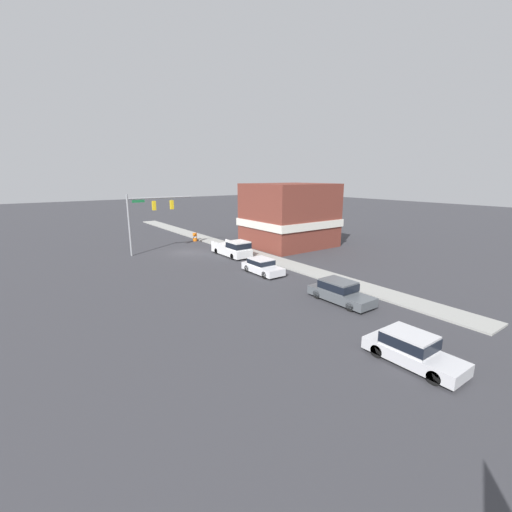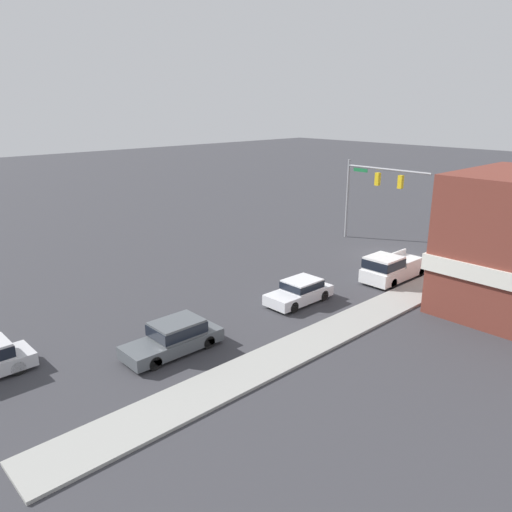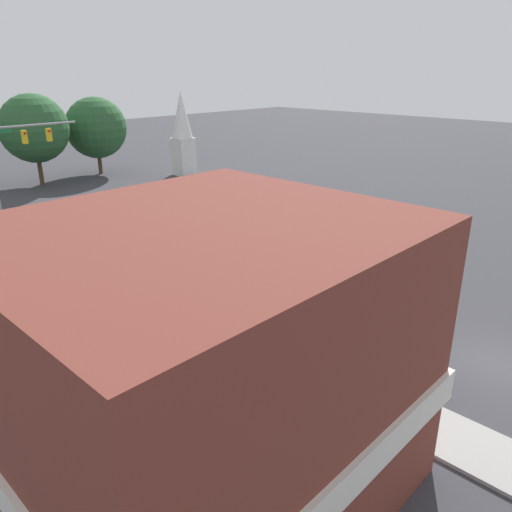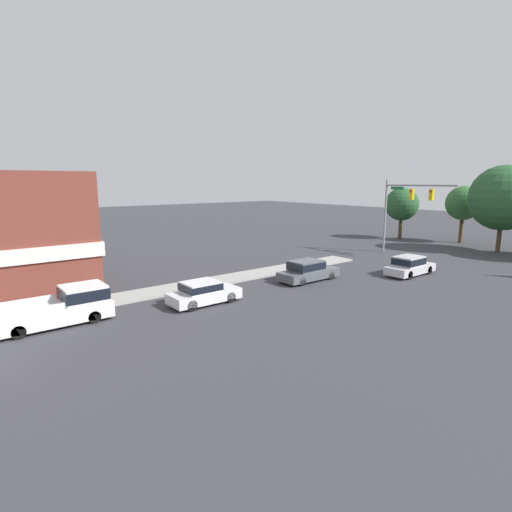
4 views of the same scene
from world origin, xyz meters
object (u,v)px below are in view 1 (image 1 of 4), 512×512
object	(u,v)px
pickup_truck_parked	(234,248)
car_oncoming	(411,348)
car_lead	(262,266)
construction_barrel	(195,237)
car_second_ahead	(340,291)

from	to	relation	value
pickup_truck_parked	car_oncoming	bearing A→B (deg)	77.80
car_lead	car_oncoming	bearing A→B (deg)	77.78
car_lead	construction_barrel	xyz separation A→B (m)	(-2.20, -18.34, -0.17)
car_oncoming	pickup_truck_parked	xyz separation A→B (m)	(-5.18, -23.96, 0.13)
car_second_ahead	construction_barrel	bearing A→B (deg)	-94.36
construction_barrel	car_oncoming	bearing A→B (deg)	80.57
car_oncoming	construction_barrel	bearing A→B (deg)	80.57
car_lead	construction_barrel	size ratio (longest dim) A/B	3.88
car_oncoming	car_second_ahead	size ratio (longest dim) A/B	0.94
car_oncoming	pickup_truck_parked	size ratio (longest dim) A/B	0.83
car_second_ahead	pickup_truck_parked	world-z (taller)	pickup_truck_parked
construction_barrel	pickup_truck_parked	bearing A→B (deg)	86.76
car_lead	car_second_ahead	world-z (taller)	car_second_ahead
car_lead	car_second_ahead	distance (m)	9.04
pickup_truck_parked	construction_barrel	size ratio (longest dim) A/B	4.99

